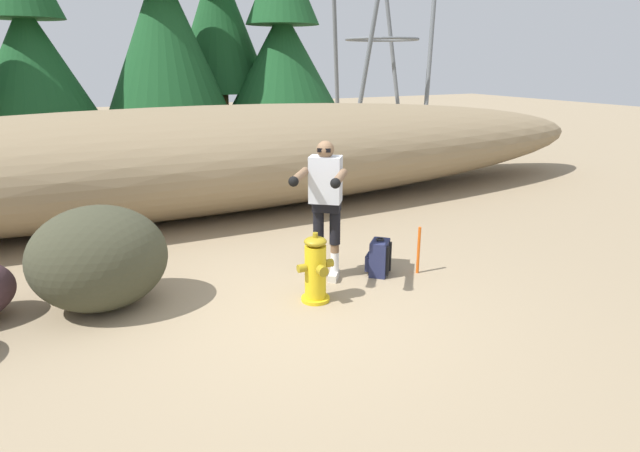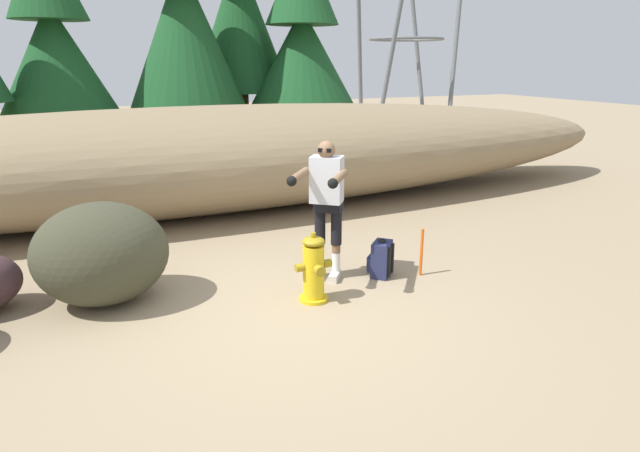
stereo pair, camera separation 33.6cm
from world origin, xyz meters
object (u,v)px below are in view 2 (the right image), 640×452
at_px(fire_hydrant, 314,270).
at_px(spare_backpack, 381,259).
at_px(boulder_large, 101,254).
at_px(survey_stake, 421,252).
at_px(utility_worker, 327,193).

distance_m(fire_hydrant, spare_backpack, 1.09).
xyz_separation_m(spare_backpack, boulder_large, (-3.13, 0.57, 0.34)).
bearing_deg(survey_stake, spare_backpack, 158.90).
bearing_deg(boulder_large, survey_stake, -11.80).
distance_m(spare_backpack, boulder_large, 3.20).
relative_size(fire_hydrant, boulder_large, 0.56).
distance_m(utility_worker, spare_backpack, 1.10).
bearing_deg(spare_backpack, boulder_large, 34.21).
relative_size(utility_worker, survey_stake, 2.81).
height_order(spare_backpack, boulder_large, boulder_large).
xyz_separation_m(spare_backpack, survey_stake, (0.46, -0.18, 0.08)).
bearing_deg(utility_worker, survey_stake, 110.98).
xyz_separation_m(utility_worker, survey_stake, (1.12, -0.34, -0.78)).
height_order(fire_hydrant, boulder_large, boulder_large).
bearing_deg(boulder_large, utility_worker, -9.35).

